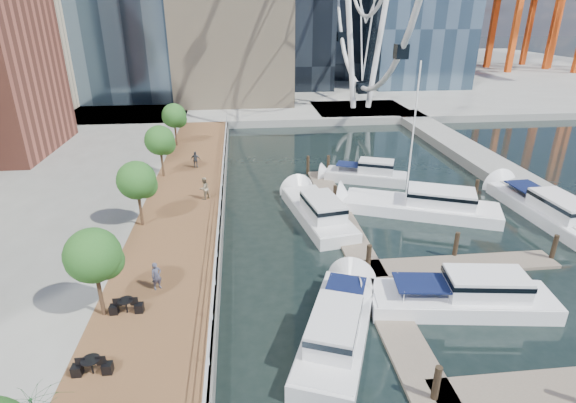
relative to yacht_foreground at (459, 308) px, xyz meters
The scene contains 14 objects.
ground 7.91m from the yacht_foreground, 150.80° to the right, with size 520.00×520.00×0.00m, color black.
boardwalk 19.42m from the yacht_foreground, 144.98° to the left, with size 6.00×60.00×1.00m, color brown.
seawall 17.06m from the yacht_foreground, 139.18° to the left, with size 0.25×60.00×1.00m, color #595954.
land_far 98.39m from the yacht_foreground, 94.02° to the left, with size 200.00×114.00×1.00m, color gray.
breakwater 20.79m from the yacht_foreground, 50.95° to the left, with size 4.00×60.00×1.00m, color gray.
pier 48.67m from the yacht_foreground, 81.61° to the left, with size 14.00×12.00×1.00m, color gray.
railing 17.19m from the yacht_foreground, 139.40° to the left, with size 0.10×60.00×1.05m, color white, non-canonical shape.
floating_docks 6.23m from the yacht_foreground, 80.15° to the left, with size 16.00×34.00×2.60m.
street_trees 21.36m from the yacht_foreground, 151.00° to the left, with size 2.60×42.60×4.60m.
yacht_foreground is the anchor object (origin of this frame).
pedestrian_near 16.26m from the yacht_foreground, behind, with size 0.57×0.37×1.55m, color #494A61.
pedestrian_mid 20.36m from the yacht_foreground, 134.84° to the left, with size 0.87×0.68×1.78m, color gray.
pedestrian_far 27.22m from the yacht_foreground, 125.02° to the left, with size 0.92×0.38×1.57m, color #373C45.
moored_yachts 9.85m from the yacht_foreground, 78.49° to the left, with size 23.82×36.34×11.50m.
Camera 1 is at (-4.38, -14.92, 14.71)m, focal length 28.00 mm.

